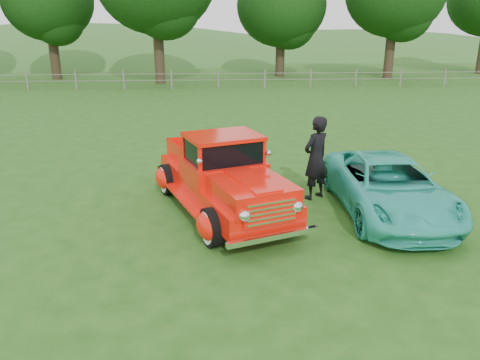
{
  "coord_description": "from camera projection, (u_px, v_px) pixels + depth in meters",
  "views": [
    {
      "loc": [
        -0.58,
        -8.55,
        4.02
      ],
      "look_at": [
        0.05,
        1.2,
        0.73
      ],
      "focal_mm": 35.0,
      "sensor_mm": 36.0,
      "label": 1
    }
  ],
  "objects": [
    {
      "name": "ground",
      "position": [
        241.0,
        233.0,
        9.41
      ],
      "size": [
        140.0,
        140.0,
        0.0
      ],
      "primitive_type": "plane",
      "color": "#204B14",
      "rests_on": "ground"
    },
    {
      "name": "tree_near_east",
      "position": [
        281.0,
        6.0,
        35.47
      ],
      "size": [
        6.8,
        6.8,
        8.33
      ],
      "color": "black",
      "rests_on": "ground"
    },
    {
      "name": "man",
      "position": [
        316.0,
        158.0,
        11.01
      ],
      "size": [
        0.87,
        0.81,
        2.0
      ],
      "primitive_type": "imported",
      "rotation": [
        0.0,
        0.0,
        3.77
      ],
      "color": "black",
      "rests_on": "ground"
    },
    {
      "name": "tree_mid_west",
      "position": [
        48.0,
        0.0,
        33.39
      ],
      "size": [
        6.4,
        6.4,
        8.46
      ],
      "color": "black",
      "rests_on": "ground"
    },
    {
      "name": "distant_hills",
      "position": [
        185.0,
        86.0,
        66.85
      ],
      "size": [
        116.0,
        60.0,
        18.0
      ],
      "color": "#2B5C22",
      "rests_on": "ground"
    },
    {
      "name": "red_pickup",
      "position": [
        223.0,
        178.0,
        10.28
      ],
      "size": [
        3.41,
        5.28,
        1.78
      ],
      "rotation": [
        0.0,
        0.0,
        0.35
      ],
      "color": "black",
      "rests_on": "ground"
    },
    {
      "name": "fence_line",
      "position": [
        218.0,
        79.0,
        30.02
      ],
      "size": [
        48.0,
        0.12,
        1.2
      ],
      "color": "#666256",
      "rests_on": "ground"
    },
    {
      "name": "teal_sedan",
      "position": [
        388.0,
        186.0,
        10.25
      ],
      "size": [
        2.11,
        4.5,
        1.24
      ],
      "primitive_type": "imported",
      "rotation": [
        0.0,
        0.0,
        -0.01
      ],
      "color": "#2EBBA2",
      "rests_on": "ground"
    }
  ]
}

